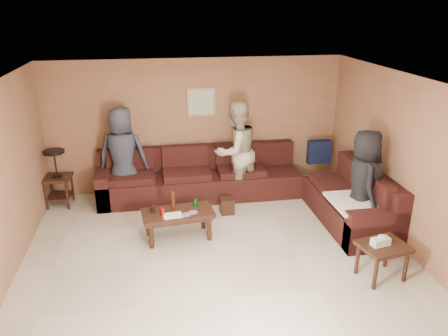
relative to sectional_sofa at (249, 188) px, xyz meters
name	(u,v)px	position (x,y,z in m)	size (l,w,h in m)	color
room	(216,145)	(-0.81, -1.52, 1.34)	(5.60, 5.50, 2.50)	#BEB6A1
sectional_sofa	(249,188)	(0.00, 0.00, 0.00)	(4.65, 2.90, 0.97)	#341311
coffee_table	(178,215)	(-1.33, -0.95, 0.06)	(1.13, 0.65, 0.73)	black
end_table_left	(57,177)	(-3.34, 0.57, 0.22)	(0.50, 0.50, 1.03)	black
side_table_right	(383,249)	(1.23, -2.45, 0.10)	(0.68, 0.59, 0.64)	black
waste_bin	(227,206)	(-0.44, -0.25, -0.19)	(0.23, 0.23, 0.28)	black
wall_art	(201,102)	(-0.71, 0.96, 1.37)	(0.52, 0.04, 0.52)	#9E8462
person_left	(123,155)	(-2.18, 0.56, 0.56)	(0.86, 0.56, 1.76)	#2B2F3B
person_middle	(236,151)	(-0.17, 0.34, 0.59)	(0.89, 0.69, 1.83)	tan
person_right	(363,183)	(1.51, -1.22, 0.51)	(0.82, 0.53, 1.67)	black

